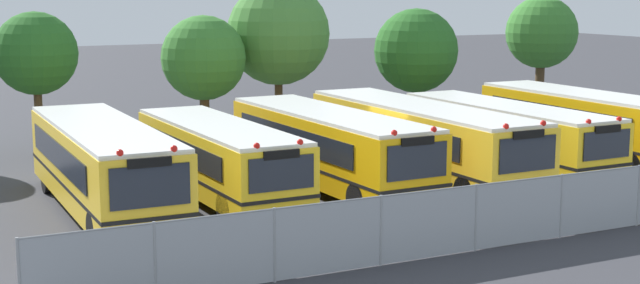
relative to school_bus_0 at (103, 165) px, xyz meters
The scene contains 13 objects.
ground_plane 9.40m from the school_bus_0, ahead, with size 160.00×160.00×0.00m, color #38383D.
school_bus_0 is the anchor object (origin of this frame).
school_bus_1 3.69m from the school_bus_0, ahead, with size 2.53×9.56×2.55m.
school_bus_2 7.52m from the school_bus_0, ahead, with size 2.77×10.59×2.72m.
school_bus_3 11.05m from the school_bus_0, ahead, with size 2.66×11.68×2.75m.
school_bus_4 14.93m from the school_bus_0, ahead, with size 2.63×10.25×2.52m.
school_bus_5 18.61m from the school_bus_0, ahead, with size 2.50×10.16×2.78m.
tree_1 10.83m from the school_bus_0, 89.63° to the left, with size 3.28×3.28×5.73m.
tree_2 13.12m from the school_bus_0, 56.40° to the left, with size 3.66×3.66×5.48m.
tree_3 16.41m from the school_bus_0, 47.41° to the left, with size 4.71×4.71×6.92m.
tree_4 19.94m from the school_bus_0, 29.88° to the left, with size 3.95×3.95×5.69m.
tree_5 27.04m from the school_bus_0, 21.88° to the left, with size 3.86×3.63×6.21m.
chainlink_fence 12.13m from the school_bus_0, 43.15° to the right, with size 25.18×0.07×1.75m.
Camera 1 is at (-15.57, -26.70, 6.64)m, focal length 51.62 mm.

